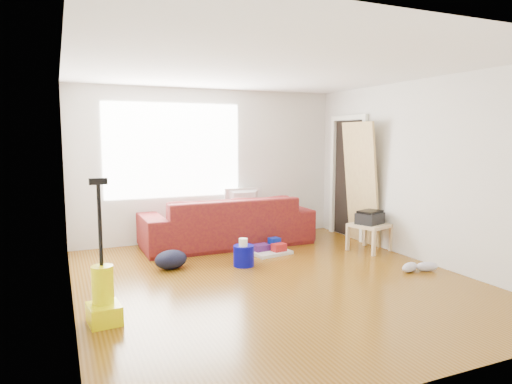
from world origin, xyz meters
name	(u,v)px	position (x,y,z in m)	size (l,w,h in m)	color
room	(275,176)	(0.07, 0.15, 1.25)	(4.51, 5.01, 2.51)	#643A0A
sofa	(227,245)	(0.10, 1.95, 0.00)	(2.68, 1.05, 0.78)	#4A0C19
tv_stand	(245,224)	(0.53, 2.22, 0.25)	(0.74, 0.49, 0.48)	black
tv	(245,200)	(0.53, 2.22, 0.67)	(0.66, 0.09, 0.38)	black
side_table	(370,228)	(1.95, 0.73, 0.35)	(0.64, 0.64, 0.41)	beige
printer	(370,217)	(1.95, 0.73, 0.51)	(0.47, 0.41, 0.20)	black
bucket	(244,266)	(-0.10, 0.72, 0.00)	(0.28, 0.28, 0.28)	#04068E
toilet_paper	(243,253)	(-0.13, 0.69, 0.19)	(0.11, 0.11, 0.11)	white
cleaning_tray	(270,249)	(0.51, 1.19, 0.06)	(0.63, 0.53, 0.20)	silver
backpack	(171,269)	(-1.03, 0.98, 0.00)	(0.44, 0.36, 0.24)	black
sneakers	(418,267)	(1.85, -0.42, 0.06)	(0.54, 0.28, 0.12)	silver
vacuum	(103,296)	(-2.00, -0.49, 0.25)	(0.31, 0.35, 1.34)	#F0EE00
door_panel	(359,243)	(2.13, 1.21, 0.00)	(0.04, 0.78, 1.96)	tan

